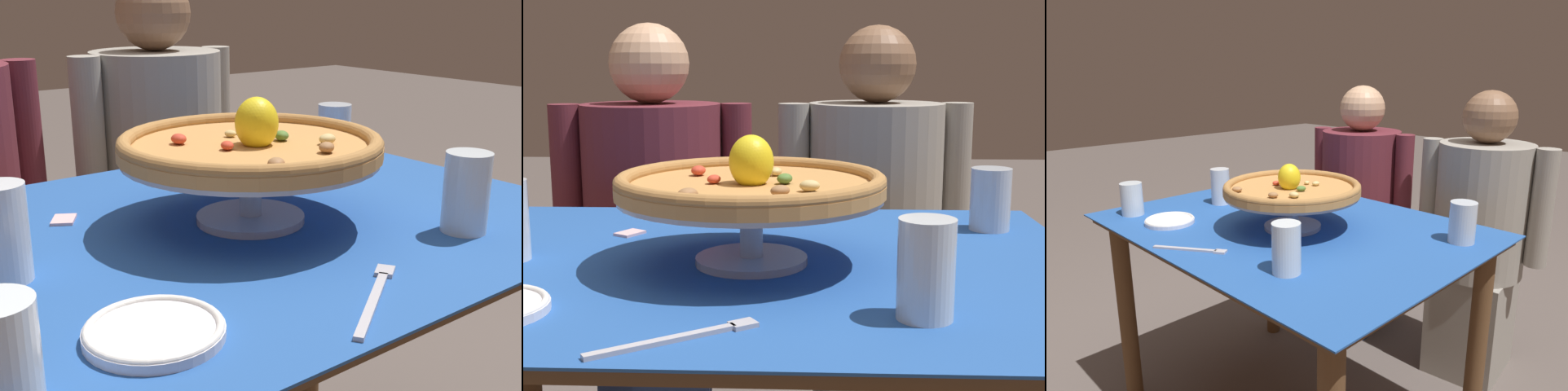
{
  "view_description": "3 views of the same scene",
  "coord_description": "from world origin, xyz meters",
  "views": [
    {
      "loc": [
        -0.6,
        -0.86,
        1.1
      ],
      "look_at": [
        0.08,
        0.01,
        0.77
      ],
      "focal_mm": 46.15,
      "sensor_mm": 36.0,
      "label": 1
    },
    {
      "loc": [
        0.13,
        -1.14,
        1.05
      ],
      "look_at": [
        0.08,
        0.03,
        0.84
      ],
      "focal_mm": 49.98,
      "sensor_mm": 36.0,
      "label": 2
    },
    {
      "loc": [
        1.07,
        -0.98,
        1.22
      ],
      "look_at": [
        0.08,
        0.0,
        0.85
      ],
      "focal_mm": 32.54,
      "sensor_mm": 36.0,
      "label": 3
    }
  ],
  "objects": [
    {
      "name": "dining_table",
      "position": [
        0.0,
        0.0,
        0.62
      ],
      "size": [
        1.16,
        0.86,
        0.74
      ],
      "color": "brown",
      "rests_on": "ground"
    },
    {
      "name": "water_glass_front_left",
      "position": [
        -0.46,
        -0.31,
        0.79
      ],
      "size": [
        0.07,
        0.07,
        0.11
      ],
      "color": "silver",
      "rests_on": "dining_table"
    },
    {
      "name": "diner_right",
      "position": [
        0.29,
        0.75,
        0.56
      ],
      "size": [
        0.51,
        0.39,
        1.15
      ],
      "color": "gray",
      "rests_on": "ground"
    },
    {
      "name": "water_glass_back_right",
      "position": [
        0.47,
        0.24,
        0.79
      ],
      "size": [
        0.08,
        0.08,
        0.12
      ],
      "color": "silver",
      "rests_on": "dining_table"
    },
    {
      "name": "side_plate",
      "position": [
        -0.29,
        -0.27,
        0.75
      ],
      "size": [
        0.16,
        0.16,
        0.02
      ],
      "color": "white",
      "rests_on": "dining_table"
    },
    {
      "name": "dinner_fork",
      "position": [
        -0.02,
        -0.34,
        0.74
      ],
      "size": [
        0.19,
        0.13,
        0.01
      ],
      "color": "#B7B7C1",
      "rests_on": "dining_table"
    },
    {
      "name": "water_glass_side_left",
      "position": [
        -0.36,
        -0.01,
        0.8
      ],
      "size": [
        0.07,
        0.07,
        0.13
      ],
      "color": "white",
      "rests_on": "dining_table"
    },
    {
      "name": "pizza",
      "position": [
        0.03,
        -0.02,
        0.87
      ],
      "size": [
        0.42,
        0.42,
        0.1
      ],
      "color": "#BC8447",
      "rests_on": "pizza_stand"
    },
    {
      "name": "sugar_packet",
      "position": [
        -0.21,
        0.17,
        0.74
      ],
      "size": [
        0.06,
        0.06,
        0.0
      ],
      "primitive_type": "cube",
      "rotation": [
        0.0,
        0.0,
        1.03
      ],
      "color": "beige",
      "rests_on": "dining_table"
    },
    {
      "name": "diner_left",
      "position": [
        -0.29,
        0.72,
        0.57
      ],
      "size": [
        0.52,
        0.4,
        1.16
      ],
      "color": "navy",
      "rests_on": "ground"
    },
    {
      "name": "pizza_stand",
      "position": [
        0.03,
        -0.02,
        0.82
      ],
      "size": [
        0.42,
        0.42,
        0.11
      ],
      "color": "#B7B7C1",
      "rests_on": "dining_table"
    },
    {
      "name": "water_glass_front_right",
      "position": [
        0.27,
        -0.26,
        0.79
      ],
      "size": [
        0.07,
        0.07,
        0.13
      ],
      "color": "silver",
      "rests_on": "dining_table"
    }
  ]
}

